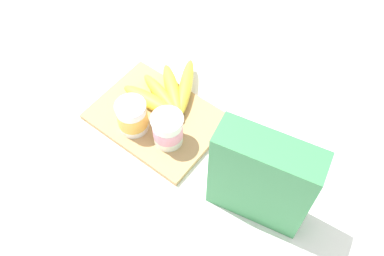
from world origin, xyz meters
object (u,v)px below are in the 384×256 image
(cutting_board, at_px, (157,118))
(cereal_box, at_px, (262,180))
(yogurt_cup_back, at_px, (132,117))
(banana_bunch, at_px, (168,93))
(yogurt_cup_front, at_px, (168,130))

(cutting_board, relative_size, cereal_box, 1.24)
(cutting_board, distance_m, yogurt_cup_back, 0.08)
(cutting_board, height_order, yogurt_cup_back, yogurt_cup_back)
(cutting_board, relative_size, yogurt_cup_back, 3.55)
(yogurt_cup_back, xyz_separation_m, banana_bunch, (-0.01, -0.12, -0.02))
(cereal_box, distance_m, yogurt_cup_back, 0.35)
(yogurt_cup_back, height_order, banana_bunch, yogurt_cup_back)
(cutting_board, bearing_deg, cereal_box, 172.08)
(yogurt_cup_back, relative_size, banana_bunch, 0.43)
(cutting_board, relative_size, banana_bunch, 1.53)
(banana_bunch, bearing_deg, yogurt_cup_front, 129.79)
(yogurt_cup_front, bearing_deg, cutting_board, -27.16)
(cereal_box, distance_m, banana_bunch, 0.36)
(cutting_board, distance_m, yogurt_cup_front, 0.09)
(cereal_box, relative_size, yogurt_cup_front, 2.80)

